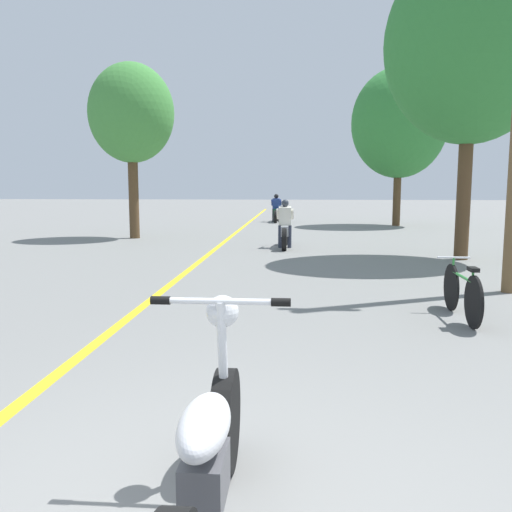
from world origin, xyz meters
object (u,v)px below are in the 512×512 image
roadside_tree_left (131,114)px  motorcycle_rider_far (276,211)px  roadside_tree_right_far (399,123)px  roadside_tree_right_near (471,45)px  bicycle_parked (462,292)px  motorcycle_rider_lead (285,230)px  motorcycle_foreground (206,460)px

roadside_tree_left → motorcycle_rider_far: 9.78m
roadside_tree_right_far → motorcycle_rider_far: roadside_tree_right_far is taller
roadside_tree_right_near → bicycle_parked: 7.54m
roadside_tree_right_far → roadside_tree_right_near: bearing=-92.0°
motorcycle_rider_lead → roadside_tree_right_near: bearing=-26.4°
motorcycle_foreground → roadside_tree_right_far: bearing=77.5°
roadside_tree_right_near → motorcycle_foreground: size_ratio=3.34×
motorcycle_foreground → motorcycle_rider_lead: size_ratio=1.05×
roadside_tree_right_near → roadside_tree_right_far: (0.36, 10.48, -0.57)m
motorcycle_rider_lead → motorcycle_foreground: bearing=-90.4°
motorcycle_foreground → motorcycle_rider_lead: bearing=89.6°
roadside_tree_right_far → motorcycle_foreground: bearing=-102.5°
roadside_tree_right_near → motorcycle_rider_lead: roadside_tree_right_near is taller
roadside_tree_left → motorcycle_foreground: bearing=-71.9°
motorcycle_rider_far → bicycle_parked: size_ratio=1.28×
motorcycle_foreground → motorcycle_rider_far: 22.93m
roadside_tree_right_far → motorcycle_foreground: roadside_tree_right_far is taller
motorcycle_foreground → bicycle_parked: motorcycle_foreground is taller
bicycle_parked → motorcycle_foreground: bearing=-118.9°
roadside_tree_right_far → motorcycle_rider_far: bearing=159.3°
motorcycle_rider_lead → roadside_tree_left: bearing=155.0°
motorcycle_foreground → bicycle_parked: (2.58, 4.67, -0.07)m
roadside_tree_right_far → motorcycle_foreground: 21.82m
motorcycle_foreground → motorcycle_rider_lead: (0.10, 12.56, 0.07)m
motorcycle_rider_lead → bicycle_parked: motorcycle_rider_lead is taller
roadside_tree_right_near → motorcycle_rider_far: roadside_tree_right_near is taller
motorcycle_foreground → roadside_tree_right_near: bearing=67.8°
roadside_tree_left → motorcycle_foreground: size_ratio=2.64×
motorcycle_rider_far → roadside_tree_right_far: bearing=-20.7°
roadside_tree_right_near → motorcycle_foreground: 12.16m
roadside_tree_right_far → motorcycle_foreground: size_ratio=3.11×
roadside_tree_right_near → roadside_tree_right_far: bearing=88.0°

